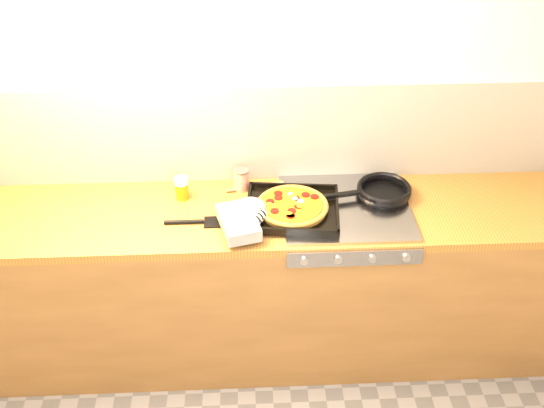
{
  "coord_description": "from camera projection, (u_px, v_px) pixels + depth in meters",
  "views": [
    {
      "loc": [
        -0.02,
        -1.33,
        2.63
      ],
      "look_at": [
        0.1,
        1.08,
        0.95
      ],
      "focal_mm": 42.0,
      "sensor_mm": 36.0,
      "label": 1
    }
  ],
  "objects": [
    {
      "name": "black_spatula",
      "position": [
        197.0,
        222.0,
        2.9
      ],
      "size": [
        0.28,
        0.09,
        0.02
      ],
      "color": "black",
      "rests_on": "counter_run"
    },
    {
      "name": "room_shell",
      "position": [
        248.0,
        135.0,
        3.08
      ],
      "size": [
        3.2,
        3.2,
        3.2
      ],
      "color": "white",
      "rests_on": "ground"
    },
    {
      "name": "pizza_on_tray",
      "position": [
        277.0,
        210.0,
        2.91
      ],
      "size": [
        0.59,
        0.48,
        0.07
      ],
      "color": "black",
      "rests_on": "stovetop"
    },
    {
      "name": "wooden_spoon",
      "position": [
        262.0,
        186.0,
        3.15
      ],
      "size": [
        0.3,
        0.09,
        0.02
      ],
      "color": "#996C41",
      "rests_on": "counter_run"
    },
    {
      "name": "counter_run",
      "position": [
        252.0,
        283.0,
        3.24
      ],
      "size": [
        3.2,
        0.62,
        0.9
      ],
      "color": "brown",
      "rests_on": "ground"
    },
    {
      "name": "tomato_can",
      "position": [
        241.0,
        180.0,
        3.11
      ],
      "size": [
        0.1,
        0.1,
        0.11
      ],
      "color": "#A5120D",
      "rests_on": "counter_run"
    },
    {
      "name": "juice_glass",
      "position": [
        182.0,
        188.0,
        3.04
      ],
      "size": [
        0.08,
        0.08,
        0.11
      ],
      "color": "orange",
      "rests_on": "counter_run"
    },
    {
      "name": "frying_pan",
      "position": [
        383.0,
        191.0,
        3.06
      ],
      "size": [
        0.46,
        0.31,
        0.04
      ],
      "color": "black",
      "rests_on": "stovetop"
    },
    {
      "name": "stovetop",
      "position": [
        346.0,
        207.0,
        3.0
      ],
      "size": [
        0.6,
        0.56,
        0.02
      ],
      "primitive_type": "cube",
      "color": "#999A9E",
      "rests_on": "counter_run"
    }
  ]
}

